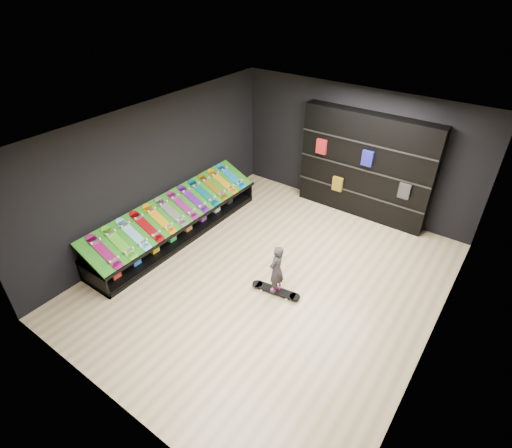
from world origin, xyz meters
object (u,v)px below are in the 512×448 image
Objects in this scene: child at (276,278)px; display_rack at (178,226)px; back_shelving at (365,167)px; floor_skateboard at (276,291)px.

display_rack is at bearing -94.78° from child.
back_shelving is (2.93, 3.32, 1.01)m from display_rack.
display_rack is 4.59× the size of floor_skateboard.
floor_skateboard is at bearing -91.09° from back_shelving.
display_rack is 4.54m from back_shelving.
back_shelving is 3.81m from floor_skateboard.
floor_skateboard is (-0.07, -3.61, -1.22)m from back_shelving.
child is (-0.07, -3.61, -0.87)m from back_shelving.
back_shelving is at bearing 80.00° from floor_skateboard.
child is (0.00, 0.00, 0.35)m from floor_skateboard.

